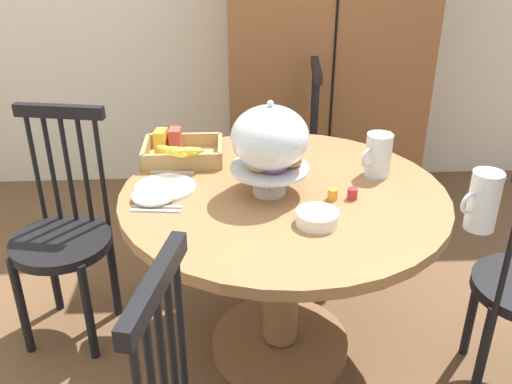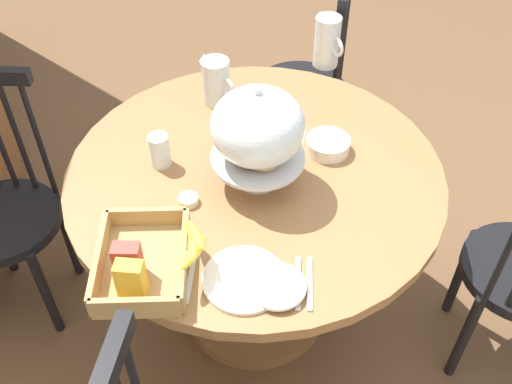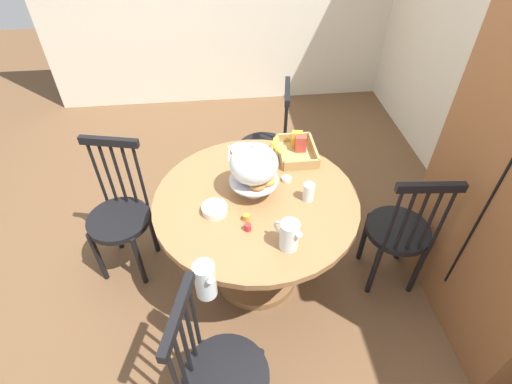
{
  "view_description": "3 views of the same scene",
  "coord_description": "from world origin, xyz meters",
  "px_view_note": "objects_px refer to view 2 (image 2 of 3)",
  "views": [
    {
      "loc": [
        -0.09,
        -1.71,
        1.66
      ],
      "look_at": [
        0.01,
        0.11,
        0.74
      ],
      "focal_mm": 39.78,
      "sensor_mm": 36.0,
      "label": 1
    },
    {
      "loc": [
        -1.25,
        0.15,
        1.97
      ],
      "look_at": [
        0.01,
        0.11,
        0.74
      ],
      "focal_mm": 41.3,
      "sensor_mm": 36.0,
      "label": 2
    },
    {
      "loc": [
        1.72,
        -0.07,
        2.27
      ],
      "look_at": [
        0.11,
        0.11,
        0.79
      ],
      "focal_mm": 27.44,
      "sensor_mm": 36.0,
      "label": 3
    }
  ],
  "objects_px": {
    "china_plate_small": "(277,286)",
    "butter_dish": "(188,200)",
    "windsor_chair_by_cabinet": "(5,216)",
    "dining_table": "(255,217)",
    "pastry_stand_with_dome": "(257,130)",
    "cereal_basket": "(146,262)",
    "drinking_glass": "(160,150)",
    "orange_juice_pitcher": "(327,44)",
    "windsor_chair_near_window": "(306,89)",
    "milk_pitcher": "(216,83)",
    "china_plate_large": "(244,279)",
    "cereal_bowl": "(328,145)"
  },
  "relations": [
    {
      "from": "windsor_chair_by_cabinet",
      "to": "milk_pitcher",
      "type": "relative_size",
      "value": 5.87
    },
    {
      "from": "orange_juice_pitcher",
      "to": "butter_dish",
      "type": "relative_size",
      "value": 3.26
    },
    {
      "from": "dining_table",
      "to": "china_plate_large",
      "type": "distance_m",
      "value": 0.48
    },
    {
      "from": "windsor_chair_by_cabinet",
      "to": "dining_table",
      "type": "bearing_deg",
      "value": -96.65
    },
    {
      "from": "china_plate_small",
      "to": "china_plate_large",
      "type": "bearing_deg",
      "value": 68.9
    },
    {
      "from": "windsor_chair_near_window",
      "to": "drinking_glass",
      "type": "bearing_deg",
      "value": 146.0
    },
    {
      "from": "milk_pitcher",
      "to": "pastry_stand_with_dome",
      "type": "bearing_deg",
      "value": -162.88
    },
    {
      "from": "dining_table",
      "to": "windsor_chair_near_window",
      "type": "bearing_deg",
      "value": -16.73
    },
    {
      "from": "butter_dish",
      "to": "windsor_chair_near_window",
      "type": "bearing_deg",
      "value": -24.74
    },
    {
      "from": "milk_pitcher",
      "to": "cereal_basket",
      "type": "height_order",
      "value": "milk_pitcher"
    },
    {
      "from": "windsor_chair_by_cabinet",
      "to": "pastry_stand_with_dome",
      "type": "xyz_separation_m",
      "value": [
        -0.15,
        -0.89,
        0.48
      ]
    },
    {
      "from": "cereal_basket",
      "to": "windsor_chair_near_window",
      "type": "bearing_deg",
      "value": -23.83
    },
    {
      "from": "pastry_stand_with_dome",
      "to": "cereal_bowl",
      "type": "bearing_deg",
      "value": -59.37
    },
    {
      "from": "drinking_glass",
      "to": "pastry_stand_with_dome",
      "type": "bearing_deg",
      "value": -106.55
    },
    {
      "from": "windsor_chair_by_cabinet",
      "to": "drinking_glass",
      "type": "relative_size",
      "value": 8.86
    },
    {
      "from": "orange_juice_pitcher",
      "to": "cereal_bowl",
      "type": "bearing_deg",
      "value": 174.18
    },
    {
      "from": "windsor_chair_by_cabinet",
      "to": "cereal_bowl",
      "type": "distance_m",
      "value": 1.16
    },
    {
      "from": "orange_juice_pitcher",
      "to": "china_plate_small",
      "type": "distance_m",
      "value": 1.09
    },
    {
      "from": "dining_table",
      "to": "windsor_chair_by_cabinet",
      "type": "bearing_deg",
      "value": 83.35
    },
    {
      "from": "milk_pitcher",
      "to": "cereal_basket",
      "type": "xyz_separation_m",
      "value": [
        -0.76,
        0.17,
        -0.03
      ]
    },
    {
      "from": "orange_juice_pitcher",
      "to": "china_plate_small",
      "type": "relative_size",
      "value": 1.3
    },
    {
      "from": "cereal_bowl",
      "to": "china_plate_large",
      "type": "bearing_deg",
      "value": 151.48
    },
    {
      "from": "china_plate_small",
      "to": "drinking_glass",
      "type": "relative_size",
      "value": 1.36
    },
    {
      "from": "dining_table",
      "to": "cereal_basket",
      "type": "bearing_deg",
      "value": 143.18
    },
    {
      "from": "windsor_chair_near_window",
      "to": "orange_juice_pitcher",
      "type": "bearing_deg",
      "value": -172.69
    },
    {
      "from": "windsor_chair_by_cabinet",
      "to": "orange_juice_pitcher",
      "type": "distance_m",
      "value": 1.33
    },
    {
      "from": "butter_dish",
      "to": "dining_table",
      "type": "bearing_deg",
      "value": -55.47
    },
    {
      "from": "windsor_chair_by_cabinet",
      "to": "orange_juice_pitcher",
      "type": "height_order",
      "value": "windsor_chair_by_cabinet"
    },
    {
      "from": "dining_table",
      "to": "cereal_bowl",
      "type": "relative_size",
      "value": 8.44
    },
    {
      "from": "pastry_stand_with_dome",
      "to": "china_plate_large",
      "type": "relative_size",
      "value": 1.56
    },
    {
      "from": "pastry_stand_with_dome",
      "to": "windsor_chair_near_window",
      "type": "bearing_deg",
      "value": -15.49
    },
    {
      "from": "windsor_chair_by_cabinet",
      "to": "milk_pitcher",
      "type": "height_order",
      "value": "windsor_chair_by_cabinet"
    },
    {
      "from": "china_plate_small",
      "to": "butter_dish",
      "type": "distance_m",
      "value": 0.4
    },
    {
      "from": "cereal_bowl",
      "to": "dining_table",
      "type": "bearing_deg",
      "value": 109.81
    },
    {
      "from": "china_plate_large",
      "to": "windsor_chair_near_window",
      "type": "bearing_deg",
      "value": -13.1
    },
    {
      "from": "orange_juice_pitcher",
      "to": "cereal_basket",
      "type": "distance_m",
      "value": 1.15
    },
    {
      "from": "pastry_stand_with_dome",
      "to": "drinking_glass",
      "type": "xyz_separation_m",
      "value": [
        0.09,
        0.3,
        -0.14
      ]
    },
    {
      "from": "orange_juice_pitcher",
      "to": "drinking_glass",
      "type": "height_order",
      "value": "orange_juice_pitcher"
    },
    {
      "from": "dining_table",
      "to": "orange_juice_pitcher",
      "type": "distance_m",
      "value": 0.73
    },
    {
      "from": "pastry_stand_with_dome",
      "to": "cereal_bowl",
      "type": "distance_m",
      "value": 0.32
    },
    {
      "from": "cereal_bowl",
      "to": "orange_juice_pitcher",
      "type": "bearing_deg",
      "value": -5.82
    },
    {
      "from": "china_plate_small",
      "to": "drinking_glass",
      "type": "height_order",
      "value": "drinking_glass"
    },
    {
      "from": "pastry_stand_with_dome",
      "to": "milk_pitcher",
      "type": "bearing_deg",
      "value": 17.12
    },
    {
      "from": "cereal_basket",
      "to": "dining_table",
      "type": "bearing_deg",
      "value": -36.82
    },
    {
      "from": "milk_pitcher",
      "to": "windsor_chair_by_cabinet",
      "type": "bearing_deg",
      "value": 109.14
    },
    {
      "from": "pastry_stand_with_dome",
      "to": "cereal_bowl",
      "type": "relative_size",
      "value": 2.46
    },
    {
      "from": "cereal_basket",
      "to": "china_plate_large",
      "type": "relative_size",
      "value": 1.44
    },
    {
      "from": "milk_pitcher",
      "to": "drinking_glass",
      "type": "bearing_deg",
      "value": 152.67
    },
    {
      "from": "butter_dish",
      "to": "windsor_chair_by_cabinet",
      "type": "bearing_deg",
      "value": 70.63
    },
    {
      "from": "dining_table",
      "to": "pastry_stand_with_dome",
      "type": "relative_size",
      "value": 3.43
    }
  ]
}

